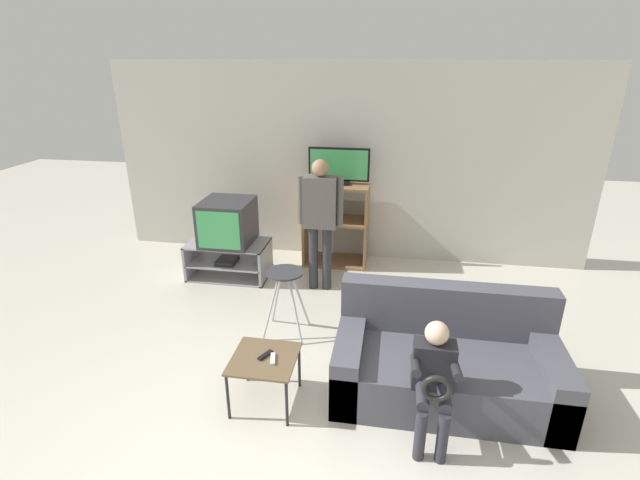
% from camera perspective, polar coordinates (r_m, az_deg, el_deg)
% --- Properties ---
extents(wall_back, '(6.40, 0.06, 2.60)m').
position_cam_1_polar(wall_back, '(6.27, 3.31, 9.32)').
color(wall_back, beige).
rests_on(wall_back, ground_plane).
extents(tv_stand, '(1.00, 0.57, 0.46)m').
position_cam_1_polar(tv_stand, '(6.02, -11.14, -2.39)').
color(tv_stand, '#939399').
rests_on(tv_stand, ground_plane).
extents(television_main, '(0.60, 0.64, 0.54)m').
position_cam_1_polar(television_main, '(5.85, -11.31, 2.21)').
color(television_main, '#2D2D33').
rests_on(television_main, tv_stand).
extents(media_shelf, '(0.85, 0.49, 1.11)m').
position_cam_1_polar(media_shelf, '(6.19, 1.97, 2.06)').
color(media_shelf, '#8E6642').
rests_on(media_shelf, ground_plane).
extents(television_flat, '(0.79, 0.20, 0.47)m').
position_cam_1_polar(television_flat, '(5.99, 2.34, 8.99)').
color(television_flat, black).
rests_on(television_flat, media_shelf).
extents(folding_stool, '(0.42, 0.40, 0.70)m').
position_cam_1_polar(folding_stool, '(4.59, -4.31, -5.34)').
color(folding_stool, '#B7B7BC').
rests_on(folding_stool, ground_plane).
extents(snack_table, '(0.51, 0.51, 0.43)m').
position_cam_1_polar(snack_table, '(3.83, -6.87, -14.72)').
color(snack_table, brown).
rests_on(snack_table, ground_plane).
extents(remote_control_black, '(0.10, 0.14, 0.02)m').
position_cam_1_polar(remote_control_black, '(3.81, -6.75, -13.89)').
color(remote_control_black, black).
rests_on(remote_control_black, snack_table).
extents(remote_control_white, '(0.07, 0.15, 0.02)m').
position_cam_1_polar(remote_control_white, '(3.76, -5.83, -14.35)').
color(remote_control_white, silver).
rests_on(remote_control_white, snack_table).
extents(couch, '(1.80, 0.92, 0.85)m').
position_cam_1_polar(couch, '(4.10, 15.14, -14.41)').
color(couch, '#4C4C56').
rests_on(couch, ground_plane).
extents(person_standing_adult, '(0.53, 0.20, 1.59)m').
position_cam_1_polar(person_standing_adult, '(5.33, 0.02, 3.31)').
color(person_standing_adult, '#2D2D33').
rests_on(person_standing_adult, ground_plane).
extents(person_seated_child, '(0.33, 0.43, 0.93)m').
position_cam_1_polar(person_seated_child, '(3.50, 13.83, -15.87)').
color(person_seated_child, '#2D2D38').
rests_on(person_seated_child, ground_plane).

